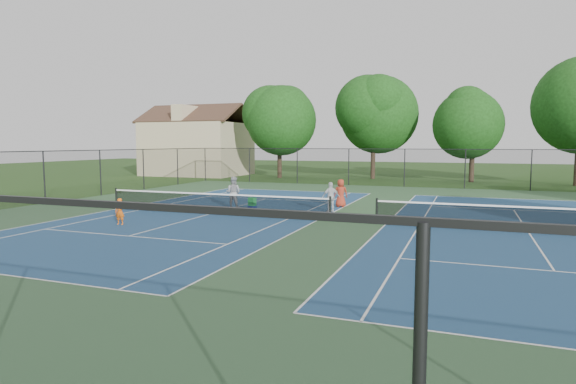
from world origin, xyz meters
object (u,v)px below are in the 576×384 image
at_px(clapboard_house, 198,147).
at_px(ball_hopper, 252,202).
at_px(tree_back_b, 374,110).
at_px(bystander_c, 341,193).
at_px(bystander_a, 331,197).
at_px(instructor, 233,193).
at_px(tree_back_a, 279,117).
at_px(ball_crate, 252,208).
at_px(child_player, 120,212).
at_px(tree_back_c, 473,120).

height_order(clapboard_house, ball_hopper, clapboard_house).
xyz_separation_m(tree_back_b, bystander_c, (2.31, -21.59, -5.83)).
bearing_deg(bystander_a, instructor, -24.93).
relative_size(instructor, bystander_a, 1.12).
bearing_deg(tree_back_a, ball_hopper, -71.78).
bearing_deg(ball_crate, child_player, -121.11).
relative_size(child_player, ball_crate, 3.21).
distance_m(tree_back_c, clapboard_house, 28.10).
distance_m(tree_back_b, ball_crate, 25.53).
bearing_deg(clapboard_house, instructor, -55.13).
relative_size(tree_back_b, bystander_a, 6.60).
bearing_deg(bystander_a, ball_crate, -15.85).
bearing_deg(ball_crate, ball_hopper, 0.00).
xyz_separation_m(tree_back_a, bystander_c, (11.31, -19.59, -5.28)).
relative_size(tree_back_c, clapboard_house, 0.78).
distance_m(tree_back_b, ball_hopper, 25.44).
height_order(clapboard_house, bystander_a, clapboard_house).
height_order(child_player, instructor, instructor).
bearing_deg(ball_hopper, bystander_a, 15.11).
bearing_deg(instructor, clapboard_house, -58.84).
bearing_deg(tree_back_c, ball_crate, -114.04).
bearing_deg(clapboard_house, tree_back_b, 3.01).
xyz_separation_m(tree_back_b, instructor, (-2.87, -24.15, -5.75)).
distance_m(tree_back_b, bystander_a, 24.42).
relative_size(tree_back_c, bystander_c, 5.51).
relative_size(tree_back_a, ball_hopper, 22.34).
bearing_deg(instructor, tree_back_b, -100.48).
bearing_deg(tree_back_a, child_player, -82.05).
height_order(tree_back_b, ball_crate, tree_back_b).
bearing_deg(instructor, tree_back_a, -78.23).
distance_m(tree_back_b, child_player, 31.41).
distance_m(tree_back_a, bystander_c, 23.23).
bearing_deg(child_player, bystander_a, 32.19).
height_order(clapboard_house, child_player, clapboard_house).
bearing_deg(ball_crate, tree_back_b, 86.41).
bearing_deg(bystander_a, tree_back_a, -93.31).
xyz_separation_m(instructor, ball_hopper, (1.32, -0.50, -0.37)).
bearing_deg(bystander_c, bystander_a, 68.32).
distance_m(tree_back_b, instructor, 24.99).
xyz_separation_m(tree_back_b, clapboard_house, (-19.00, -1.00, -3.50)).
relative_size(tree_back_a, ball_crate, 25.91).
bearing_deg(bystander_c, ball_hopper, 16.49).
bearing_deg(instructor, child_player, 67.27).
bearing_deg(instructor, tree_back_c, -120.85).
distance_m(tree_back_c, bystander_c, 22.16).
xyz_separation_m(child_player, instructor, (2.16, 6.27, 0.28)).
bearing_deg(ball_hopper, ball_crate, 0.00).
bearing_deg(tree_back_c, bystander_c, -108.00).
height_order(bystander_a, ball_hopper, bystander_a).
relative_size(tree_back_c, child_player, 7.40).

